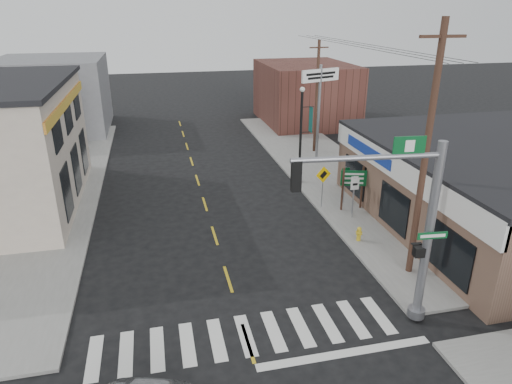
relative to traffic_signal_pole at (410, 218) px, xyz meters
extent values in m
plane|color=black|center=(-5.40, 0.10, -4.14)|extent=(140.00, 140.00, 0.00)
cube|color=slate|center=(3.60, 13.10, -4.08)|extent=(6.00, 38.00, 0.13)
cube|color=slate|center=(-14.40, 13.10, -4.08)|extent=(6.00, 38.00, 0.13)
cube|color=gold|center=(-5.40, 8.10, -4.14)|extent=(0.12, 56.00, 0.01)
cube|color=silver|center=(-5.40, 0.50, -4.14)|extent=(11.00, 2.20, 0.01)
cube|color=brown|center=(9.10, 6.10, -2.14)|extent=(12.00, 14.00, 4.00)
cube|color=#552F27|center=(6.60, 30.10, -1.34)|extent=(8.00, 10.00, 5.60)
cube|color=slate|center=(-16.40, 32.10, -0.94)|extent=(9.00, 10.00, 6.40)
cylinder|color=gray|center=(0.80, 0.00, -0.73)|extent=(0.31, 0.31, 6.56)
cylinder|color=gray|center=(-1.60, 0.00, 2.11)|extent=(4.81, 0.17, 0.17)
cube|color=black|center=(-3.81, 0.00, 1.62)|extent=(0.31, 0.24, 0.98)
cube|color=#08491F|center=(0.80, -0.22, -0.62)|extent=(1.04, 0.04, 0.24)
cube|color=#08491F|center=(-0.29, 0.00, 2.44)|extent=(1.04, 0.05, 0.60)
cube|color=black|center=(0.55, -0.05, -1.33)|extent=(0.35, 0.28, 0.35)
cube|color=#442B1F|center=(1.83, 9.36, -2.79)|extent=(0.09, 0.09, 2.44)
cube|color=#442B1F|center=(2.96, 9.36, -2.79)|extent=(0.09, 0.09, 2.44)
cube|color=#02460A|center=(2.39, 9.30, -2.18)|extent=(1.40, 0.05, 0.87)
cylinder|color=gold|center=(1.24, 5.83, -3.73)|extent=(0.20, 0.20, 0.57)
sphere|color=gold|center=(1.24, 5.83, -3.41)|extent=(0.22, 0.22, 0.22)
cylinder|color=gray|center=(0.90, 9.97, -2.92)|extent=(0.05, 0.05, 2.19)
cube|color=#EAB100|center=(0.90, 9.94, -2.08)|extent=(0.93, 0.03, 0.93)
cylinder|color=black|center=(0.90, 14.06, -1.12)|extent=(0.16, 0.16, 5.79)
sphere|color=silver|center=(0.90, 14.06, 1.84)|extent=(0.31, 0.31, 0.31)
cube|color=#11524A|center=(1.52, 14.06, 0.00)|extent=(0.02, 0.61, 1.56)
cylinder|color=gray|center=(3.60, 18.29, -0.64)|extent=(0.20, 0.20, 6.75)
cube|color=white|center=(3.60, 18.29, 2.01)|extent=(3.17, 0.18, 0.84)
cylinder|color=black|center=(3.90, 4.94, -2.59)|extent=(0.18, 0.18, 2.84)
ellipsoid|color=#113413|center=(4.27, 3.84, -3.52)|extent=(1.31, 1.31, 0.98)
ellipsoid|color=black|center=(4.74, 7.69, -3.59)|extent=(1.13, 1.13, 0.85)
cylinder|color=#402820|center=(2.18, 2.85, 1.04)|extent=(0.26, 0.26, 10.11)
cube|color=#402820|center=(2.18, 2.85, 5.44)|extent=(1.76, 0.11, 0.11)
cylinder|color=#3D2F1C|center=(4.10, 20.20, 0.11)|extent=(0.21, 0.21, 8.24)
cube|color=#3D2F1C|center=(4.10, 20.20, 3.69)|extent=(1.43, 0.09, 0.09)
camera|label=1|loc=(-7.88, -11.98, 6.39)|focal=32.00mm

